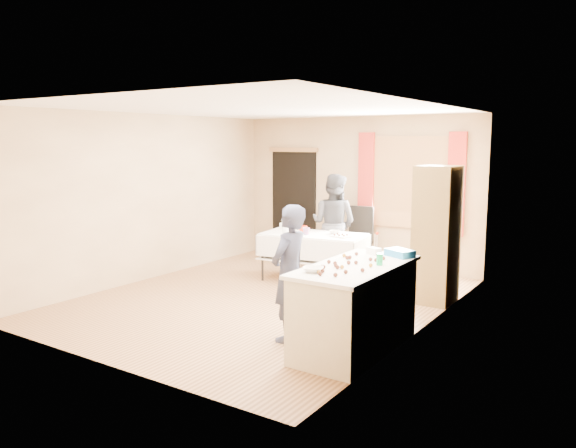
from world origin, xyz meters
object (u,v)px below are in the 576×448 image
Objects in this scene: cabinet at (436,235)px; party_table at (313,253)px; counter at (355,308)px; chair at (357,251)px; girl at (290,273)px; woman at (334,224)px.

cabinet is 2.04m from party_table.
counter is at bearing -92.59° from cabinet.
party_table is at bearing 177.53° from cabinet.
counter is 1.54× the size of chair.
girl is (-0.73, -0.13, 0.30)m from counter.
chair is at bearing 146.62° from cabinet.
woman is (-0.02, 0.68, 0.38)m from party_table.
woman reaches higher than counter.
woman is at bearing 159.14° from cabinet.
woman reaches higher than girl.
girl reaches higher than party_table.
chair is at bearing -121.78° from woman.
party_table is 0.78m from woman.
party_table is (-1.98, 0.09, -0.48)m from cabinet.
counter is at bearing 99.23° from girl.
party_table is 1.14× the size of girl.
party_table is (-1.88, 2.30, -0.01)m from counter.
party_table is at bearing -155.70° from girl.
woman is at bearing 83.11° from party_table.
chair is 3.65m from girl.
woman is at bearing -123.16° from chair.
girl is at bearing 109.14° from woman.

